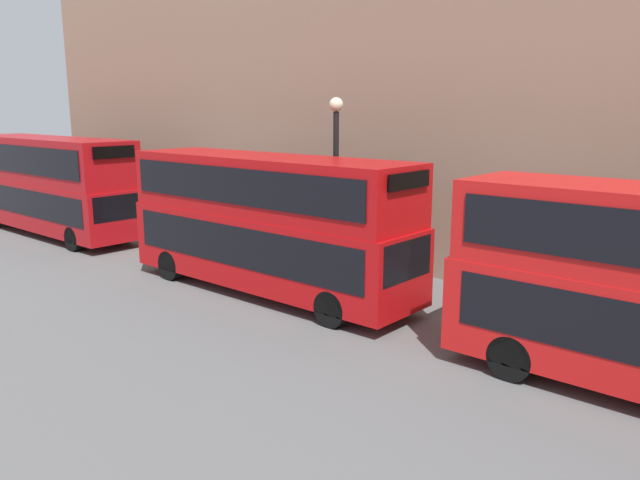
{
  "coord_description": "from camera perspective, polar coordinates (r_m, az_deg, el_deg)",
  "views": [
    {
      "loc": [
        -11.5,
        5.37,
        5.69
      ],
      "look_at": [
        0.48,
        15.8,
        2.3
      ],
      "focal_mm": 35.0,
      "sensor_mm": 36.0,
      "label": 1
    }
  ],
  "objects": [
    {
      "name": "bus_second_in_queue",
      "position": [
        19.14,
        -4.85,
        1.97
      ],
      "size": [
        2.59,
        10.25,
        4.25
      ],
      "color": "#B20C0F",
      "rests_on": "ground"
    },
    {
      "name": "bus_third_in_queue",
      "position": [
        30.62,
        -23.42,
        4.92
      ],
      "size": [
        2.59,
        11.03,
        4.37
      ],
      "color": "#A80F14",
      "rests_on": "ground"
    },
    {
      "name": "street_lamp",
      "position": [
        19.88,
        1.46,
        6.42
      ],
      "size": [
        0.44,
        0.44,
        5.99
      ],
      "color": "black",
      "rests_on": "ground"
    }
  ]
}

